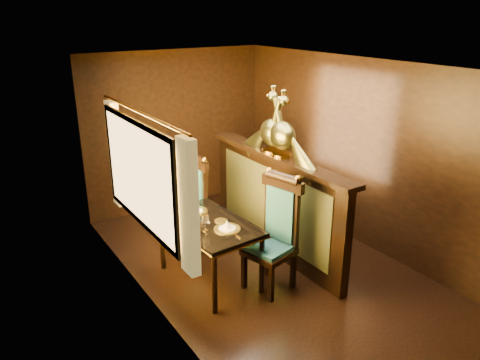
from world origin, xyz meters
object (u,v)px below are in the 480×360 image
Objects in this scene: peacock_left at (283,123)px; peacock_right at (273,121)px; dining_table at (208,228)px; chair_right at (194,199)px; chair_left at (277,228)px.

peacock_right is (0.00, 0.20, -0.01)m from peacock_left.
dining_table is 1.64× the size of peacock_right.
dining_table is 1.53m from peacock_left.
peacock_right is at bearing -35.48° from chair_right.
chair_left is 1.35m from peacock_right.
chair_left is at bearing -72.79° from chair_right.
peacock_left reaches higher than dining_table.
chair_right is 1.59× the size of peacock_right.
peacock_right reaches higher than chair_left.
chair_left is 1.27m from peacock_left.
chair_right is at bearing 134.09° from peacock_left.
chair_right reaches higher than dining_table.
peacock_right is at bearing 44.43° from chair_left.
chair_left reaches higher than chair_right.
peacock_left is at bearing -2.25° from dining_table.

